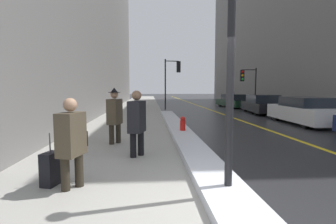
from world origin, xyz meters
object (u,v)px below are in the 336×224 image
at_px(lamp_post, 231,34).
at_px(pedestrian_nearside, 137,120).
at_px(pedestrian_in_fedora, 115,113).
at_px(parked_car_white, 306,111).
at_px(traffic_light_far, 247,80).
at_px(pedestrian_with_shoulder_bag, 72,139).
at_px(parked_car_dark_green, 234,101).
at_px(traffic_light_near, 173,73).
at_px(fire_hydrant, 183,126).
at_px(rolling_suitcase, 51,169).
at_px(parked_car_black, 262,104).

xyz_separation_m(lamp_post, pedestrian_nearside, (-1.56, 2.56, -1.62)).
distance_m(pedestrian_in_fedora, parked_car_white, 9.60).
relative_size(lamp_post, traffic_light_far, 1.25).
bearing_deg(pedestrian_with_shoulder_bag, pedestrian_in_fedora, -167.64).
relative_size(pedestrian_in_fedora, parked_car_dark_green, 0.35).
bearing_deg(lamp_post, parked_car_white, 52.10).
relative_size(traffic_light_near, parked_car_white, 0.86).
xyz_separation_m(traffic_light_near, pedestrian_nearside, (-2.27, -14.85, -2.03)).
relative_size(traffic_light_far, pedestrian_with_shoulder_bag, 2.13).
distance_m(traffic_light_near, pedestrian_nearside, 15.16).
bearing_deg(lamp_post, traffic_light_near, 87.67).
xyz_separation_m(traffic_light_far, pedestrian_in_fedora, (-8.78, -12.13, -1.45)).
xyz_separation_m(pedestrian_with_shoulder_bag, pedestrian_in_fedora, (0.24, 3.67, 0.09)).
relative_size(traffic_light_near, pedestrian_nearside, 2.44).
relative_size(traffic_light_near, fire_hydrant, 5.83).
bearing_deg(parked_car_white, lamp_post, 144.63).
bearing_deg(traffic_light_near, parked_car_dark_green, 13.27).
xyz_separation_m(parked_car_white, rolling_suitcase, (-9.38, -7.53, -0.32)).
bearing_deg(fire_hydrant, pedestrian_nearside, -117.57).
relative_size(lamp_post, parked_car_dark_green, 0.83).
relative_size(parked_car_dark_green, rolling_suitcase, 5.27).
distance_m(lamp_post, pedestrian_with_shoulder_bag, 3.11).
xyz_separation_m(traffic_light_far, parked_car_white, (-0.07, -8.09, -1.78)).
bearing_deg(lamp_post, parked_car_black, 64.36).
bearing_deg(parked_car_white, fire_hydrant, 115.34).
distance_m(pedestrian_nearside, pedestrian_in_fedora, 1.78).
height_order(traffic_light_near, pedestrian_with_shoulder_bag, traffic_light_near).
bearing_deg(traffic_light_far, pedestrian_with_shoulder_bag, 61.68).
relative_size(parked_car_black, parked_car_dark_green, 0.96).
height_order(parked_car_black, rolling_suitcase, parked_car_black).
distance_m(traffic_light_near, fire_hydrant, 12.21).
distance_m(traffic_light_near, pedestrian_in_fedora, 13.73).
distance_m(parked_car_white, rolling_suitcase, 12.03).
distance_m(lamp_post, parked_car_dark_green, 20.71).
xyz_separation_m(traffic_light_near, parked_car_white, (5.67, -9.21, -2.33)).
bearing_deg(parked_car_dark_green, parked_car_black, 175.88).
xyz_separation_m(lamp_post, parked_car_white, (6.38, 8.20, -1.92)).
relative_size(traffic_light_near, parked_car_black, 0.85).
bearing_deg(pedestrian_nearside, pedestrian_with_shoulder_bag, -9.74).
distance_m(traffic_light_far, parked_car_black, 3.11).
relative_size(pedestrian_with_shoulder_bag, fire_hydrant, 2.24).
height_order(traffic_light_far, rolling_suitcase, traffic_light_far).
bearing_deg(pedestrian_nearside, parked_car_dark_green, 170.68).
relative_size(lamp_post, pedestrian_nearside, 2.49).
bearing_deg(parked_car_white, pedestrian_with_shoulder_bag, 133.26).
bearing_deg(pedestrian_in_fedora, parked_car_white, 131.03).
height_order(pedestrian_with_shoulder_bag, rolling_suitcase, pedestrian_with_shoulder_bag).
bearing_deg(parked_car_dark_green, pedestrian_with_shoulder_bag, 149.70).
bearing_deg(fire_hydrant, lamp_post, -89.72).
bearing_deg(lamp_post, pedestrian_in_fedora, 119.15).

